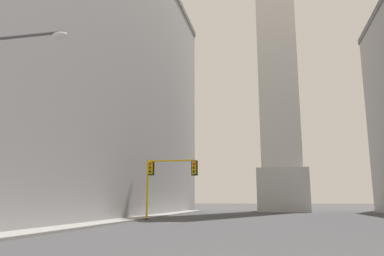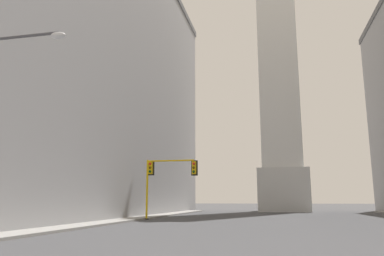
{
  "view_description": "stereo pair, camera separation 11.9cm",
  "coord_description": "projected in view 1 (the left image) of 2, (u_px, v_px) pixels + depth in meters",
  "views": [
    {
      "loc": [
        -1.34,
        -1.28,
        1.66
      ],
      "look_at": [
        -8.31,
        31.08,
        8.07
      ],
      "focal_mm": 35.0,
      "sensor_mm": 36.0,
      "label": 1
    },
    {
      "loc": [
        -1.22,
        -1.25,
        1.66
      ],
      "look_at": [
        -8.31,
        31.08,
        8.07
      ],
      "focal_mm": 35.0,
      "sensor_mm": 36.0,
      "label": 2
    }
  ],
  "objects": [
    {
      "name": "sidewalk_left",
      "position": [
        62.0,
        225.0,
        24.13
      ],
      "size": [
        5.0,
        70.95,
        0.15
      ],
      "primitive_type": "cube",
      "color": "gray",
      "rests_on": "ground_plane"
    },
    {
      "name": "building_left",
      "position": [
        16.0,
        67.0,
        41.12
      ],
      "size": [
        28.63,
        57.69,
        32.05
      ],
      "color": "#9E9EA0",
      "rests_on": "ground_plane"
    },
    {
      "name": "obelisk",
      "position": [
        275.0,
        21.0,
        61.65
      ],
      "size": [
        7.41,
        7.41,
        64.51
      ],
      "color": "silver",
      "rests_on": "ground_plane"
    },
    {
      "name": "traffic_light_mid_left",
      "position": [
        164.0,
        174.0,
        32.91
      ],
      "size": [
        4.73,
        0.5,
        5.2
      ],
      "color": "yellow",
      "rests_on": "ground_plane"
    }
  ]
}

